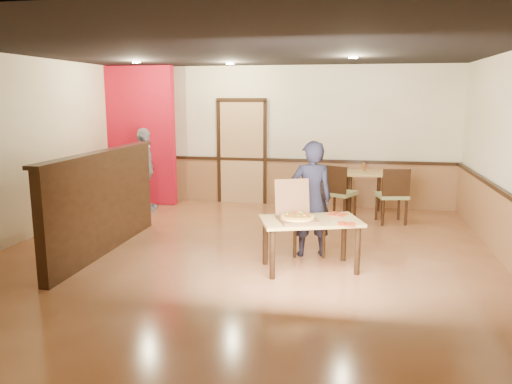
% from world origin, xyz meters
% --- Properties ---
extents(floor, '(7.00, 7.00, 0.00)m').
position_xyz_m(floor, '(0.00, 0.00, 0.00)').
color(floor, '#BA7548').
rests_on(floor, ground).
extents(ceiling, '(7.00, 7.00, 0.00)m').
position_xyz_m(ceiling, '(0.00, 0.00, 2.80)').
color(ceiling, black).
rests_on(ceiling, wall_back).
extents(wall_back, '(7.00, 0.00, 7.00)m').
position_xyz_m(wall_back, '(0.00, 3.50, 1.40)').
color(wall_back, '#FCF4C5').
rests_on(wall_back, floor).
extents(wall_left, '(0.00, 7.00, 7.00)m').
position_xyz_m(wall_left, '(-3.50, 0.00, 1.40)').
color(wall_left, '#FCF4C5').
rests_on(wall_left, floor).
extents(wainscot_back, '(7.00, 0.04, 0.90)m').
position_xyz_m(wainscot_back, '(0.00, 3.47, 0.45)').
color(wainscot_back, olive).
rests_on(wainscot_back, floor).
extents(chair_rail_back, '(7.00, 0.06, 0.06)m').
position_xyz_m(chair_rail_back, '(0.00, 3.45, 0.92)').
color(chair_rail_back, black).
rests_on(chair_rail_back, wall_back).
extents(back_door, '(0.90, 0.06, 2.10)m').
position_xyz_m(back_door, '(-0.80, 3.46, 1.05)').
color(back_door, tan).
rests_on(back_door, wall_back).
extents(booth_partition, '(0.20, 3.10, 1.44)m').
position_xyz_m(booth_partition, '(-2.00, -0.20, 0.74)').
color(booth_partition, black).
rests_on(booth_partition, floor).
extents(red_accent_panel, '(1.60, 0.20, 2.78)m').
position_xyz_m(red_accent_panel, '(-2.90, 3.00, 1.40)').
color(red_accent_panel, '#B50C21').
rests_on(red_accent_panel, floor).
extents(spot_a, '(0.14, 0.14, 0.02)m').
position_xyz_m(spot_a, '(-2.30, 1.80, 2.78)').
color(spot_a, '#FFE1B2').
rests_on(spot_a, ceiling).
extents(spot_b, '(0.14, 0.14, 0.02)m').
position_xyz_m(spot_b, '(-0.80, 2.50, 2.78)').
color(spot_b, '#FFE1B2').
rests_on(spot_b, ceiling).
extents(spot_c, '(0.14, 0.14, 0.02)m').
position_xyz_m(spot_c, '(1.40, 1.50, 2.78)').
color(spot_c, '#FFE1B2').
rests_on(spot_c, ceiling).
extents(main_table, '(1.40, 1.07, 0.66)m').
position_xyz_m(main_table, '(0.95, -0.41, 0.56)').
color(main_table, tan).
rests_on(main_table, floor).
extents(diner_chair, '(0.53, 0.53, 0.97)m').
position_xyz_m(diner_chair, '(0.87, 0.32, 0.53)').
color(diner_chair, olive).
rests_on(diner_chair, floor).
extents(side_chair_left, '(0.67, 0.67, 1.01)m').
position_xyz_m(side_chair_left, '(1.21, 2.21, 0.55)').
color(side_chair_left, olive).
rests_on(side_chair_left, floor).
extents(side_chair_right, '(0.58, 0.58, 0.99)m').
position_xyz_m(side_chair_right, '(2.16, 2.21, 0.54)').
color(side_chair_right, olive).
rests_on(side_chair_right, floor).
extents(side_table, '(0.83, 0.83, 0.81)m').
position_xyz_m(side_table, '(1.69, 2.83, 0.63)').
color(side_table, tan).
rests_on(side_table, floor).
extents(diner, '(0.67, 0.53, 1.61)m').
position_xyz_m(diner, '(0.90, 0.17, 0.80)').
color(diner, black).
rests_on(diner, floor).
extents(passerby, '(0.48, 0.98, 1.60)m').
position_xyz_m(passerby, '(-2.49, 2.37, 0.80)').
color(passerby, gray).
rests_on(passerby, floor).
extents(pizza_box, '(0.63, 0.67, 0.48)m').
position_xyz_m(pizza_box, '(0.77, -0.47, 0.72)').
color(pizza_box, brown).
rests_on(pizza_box, main_table).
extents(pizza, '(0.54, 0.54, 0.03)m').
position_xyz_m(pizza, '(0.79, -0.52, 0.71)').
color(pizza, '#DEAF50').
rests_on(pizza, pizza_box).
extents(napkin_near, '(0.22, 0.22, 0.01)m').
position_xyz_m(napkin_near, '(1.40, -0.55, 0.66)').
color(napkin_near, '#BF350D').
rests_on(napkin_near, main_table).
extents(napkin_far, '(0.30, 0.30, 0.01)m').
position_xyz_m(napkin_far, '(1.27, -0.07, 0.66)').
color(napkin_far, '#BF350D').
rests_on(napkin_far, main_table).
extents(condiment, '(0.06, 0.06, 0.15)m').
position_xyz_m(condiment, '(1.66, 2.95, 0.89)').
color(condiment, brown).
rests_on(condiment, side_table).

